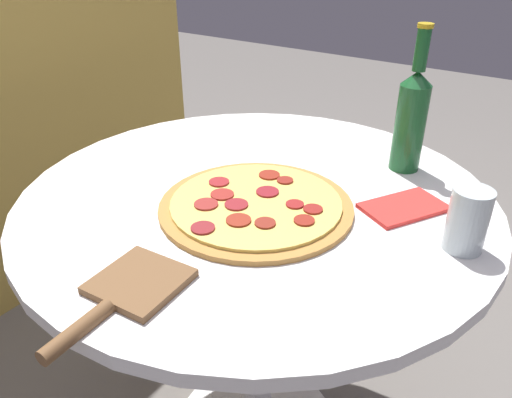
# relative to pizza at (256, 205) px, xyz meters

# --- Properties ---
(table) EXTENTS (0.91, 0.91, 0.72)m
(table) POSITION_rel_pizza_xyz_m (0.05, 0.04, -0.16)
(table) COLOR white
(table) RESTS_ON ground_plane
(pizza) EXTENTS (0.35, 0.35, 0.02)m
(pizza) POSITION_rel_pizza_xyz_m (0.00, 0.00, 0.00)
(pizza) COLOR #B77F3D
(pizza) RESTS_ON table
(beer_bottle) EXTENTS (0.06, 0.06, 0.30)m
(beer_bottle) POSITION_rel_pizza_xyz_m (0.32, -0.16, 0.11)
(beer_bottle) COLOR #195628
(beer_bottle) RESTS_ON table
(pizza_paddle) EXTENTS (0.23, 0.13, 0.02)m
(pizza_paddle) POSITION_rel_pizza_xyz_m (-0.30, 0.01, -0.00)
(pizza_paddle) COLOR brown
(pizza_paddle) RESTS_ON table
(drinking_glass) EXTENTS (0.06, 0.06, 0.11)m
(drinking_glass) POSITION_rel_pizza_xyz_m (0.08, -0.34, 0.04)
(drinking_glass) COLOR silver
(drinking_glass) RESTS_ON table
(napkin) EXTENTS (0.17, 0.15, 0.01)m
(napkin) POSITION_rel_pizza_xyz_m (0.15, -0.22, -0.00)
(napkin) COLOR red
(napkin) RESTS_ON table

